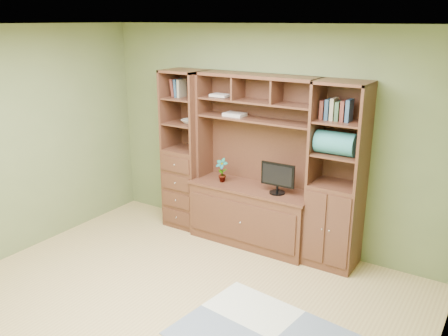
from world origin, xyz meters
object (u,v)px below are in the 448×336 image
Objects in this scene: center_hutch at (252,163)px; right_tower at (337,177)px; monitor at (278,173)px; left_tower at (186,150)px.

right_tower is (1.02, 0.04, 0.00)m from center_hutch.
center_hutch is 1.03m from right_tower.
monitor is (0.36, -0.03, -0.05)m from center_hutch.
center_hutch is 4.11× the size of monitor.
left_tower is 4.11× the size of monitor.
monitor is (-0.67, -0.07, -0.05)m from right_tower.
right_tower is (2.02, 0.00, 0.00)m from left_tower.
monitor is at bearing -173.58° from right_tower.
right_tower is at bearing 2.23° from center_hutch.
center_hutch and left_tower have the same top height.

